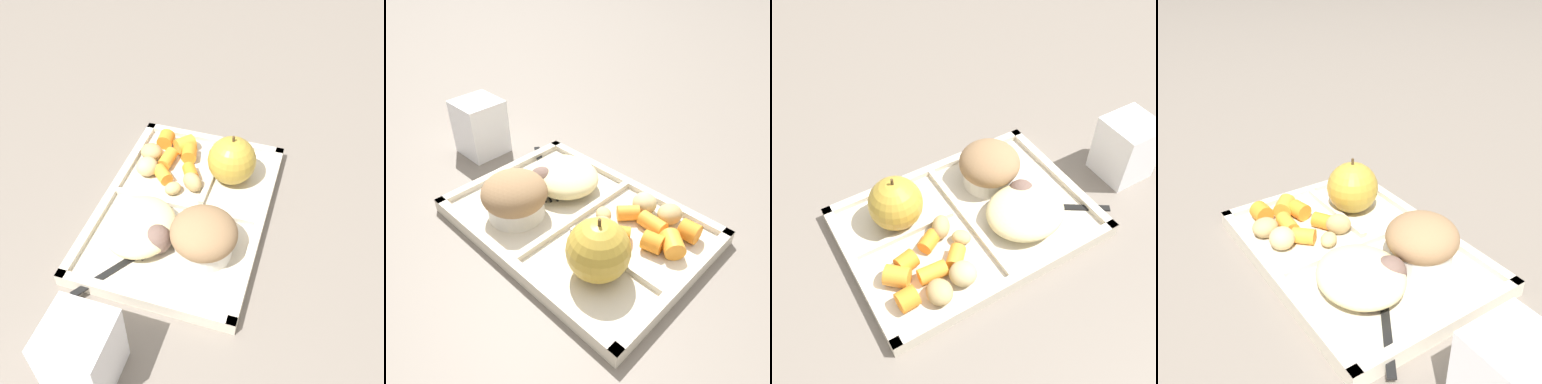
% 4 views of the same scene
% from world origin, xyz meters
% --- Properties ---
extents(ground, '(6.00, 6.00, 0.00)m').
position_xyz_m(ground, '(0.00, 0.00, 0.00)').
color(ground, slate).
extents(lunch_tray, '(0.32, 0.23, 0.02)m').
position_xyz_m(lunch_tray, '(-0.00, 0.00, 0.01)').
color(lunch_tray, beige).
rests_on(lunch_tray, ground).
extents(green_apple, '(0.07, 0.07, 0.08)m').
position_xyz_m(green_apple, '(-0.08, 0.05, 0.05)').
color(green_apple, '#B79333').
rests_on(green_apple, lunch_tray).
extents(bran_muffin, '(0.08, 0.08, 0.06)m').
position_xyz_m(bran_muffin, '(0.06, 0.05, 0.04)').
color(bran_muffin, silver).
rests_on(bran_muffin, lunch_tray).
extents(carrot_slice_diagonal, '(0.03, 0.03, 0.02)m').
position_xyz_m(carrot_slice_diagonal, '(-0.10, -0.02, 0.02)').
color(carrot_slice_diagonal, orange).
rests_on(carrot_slice_diagonal, lunch_tray).
extents(carrot_slice_tilted, '(0.04, 0.04, 0.02)m').
position_xyz_m(carrot_slice_tilted, '(-0.12, -0.04, 0.02)').
color(carrot_slice_tilted, orange).
rests_on(carrot_slice_tilted, lunch_tray).
extents(carrot_slice_small, '(0.04, 0.02, 0.02)m').
position_xyz_m(carrot_slice_small, '(-0.08, -0.05, 0.02)').
color(carrot_slice_small, orange).
rests_on(carrot_slice_small, lunch_tray).
extents(carrot_slice_near_corner, '(0.03, 0.03, 0.02)m').
position_xyz_m(carrot_slice_near_corner, '(-0.05, -0.05, 0.02)').
color(carrot_slice_near_corner, orange).
rests_on(carrot_slice_near_corner, lunch_tray).
extents(carrot_slice_back, '(0.02, 0.03, 0.02)m').
position_xyz_m(carrot_slice_back, '(-0.12, -0.07, 0.02)').
color(carrot_slice_back, orange).
rests_on(carrot_slice_back, lunch_tray).
extents(carrot_slice_center, '(0.03, 0.03, 0.02)m').
position_xyz_m(carrot_slice_center, '(-0.06, -0.01, 0.02)').
color(carrot_slice_center, orange).
rests_on(carrot_slice_center, lunch_tray).
extents(potato_chunk_large, '(0.03, 0.03, 0.02)m').
position_xyz_m(potato_chunk_large, '(-0.09, -0.08, 0.02)').
color(potato_chunk_large, tan).
rests_on(potato_chunk_large, lunch_tray).
extents(potato_chunk_browned, '(0.04, 0.04, 0.03)m').
position_xyz_m(potato_chunk_browned, '(-0.04, -0.00, 0.03)').
color(potato_chunk_browned, tan).
rests_on(potato_chunk_browned, lunch_tray).
extents(potato_chunk_corner, '(0.05, 0.04, 0.03)m').
position_xyz_m(potato_chunk_corner, '(-0.05, -0.07, 0.03)').
color(potato_chunk_corner, tan).
rests_on(potato_chunk_corner, lunch_tray).
extents(potato_chunk_small, '(0.03, 0.03, 0.02)m').
position_xyz_m(potato_chunk_small, '(-0.02, -0.02, 0.02)').
color(potato_chunk_small, tan).
rests_on(potato_chunk_small, lunch_tray).
extents(egg_noodle_pile, '(0.11, 0.09, 0.04)m').
position_xyz_m(egg_noodle_pile, '(0.06, -0.04, 0.03)').
color(egg_noodle_pile, beige).
rests_on(egg_noodle_pile, lunch_tray).
extents(meatball_side, '(0.03, 0.03, 0.03)m').
position_xyz_m(meatball_side, '(0.09, -0.05, 0.03)').
color(meatball_side, brown).
rests_on(meatball_side, lunch_tray).
extents(meatball_center, '(0.03, 0.03, 0.03)m').
position_xyz_m(meatball_center, '(0.06, -0.02, 0.03)').
color(meatball_center, brown).
rests_on(meatball_center, lunch_tray).
extents(meatball_front, '(0.04, 0.04, 0.04)m').
position_xyz_m(meatball_front, '(0.08, -0.01, 0.03)').
color(meatball_front, brown).
rests_on(meatball_front, lunch_tray).
extents(plastic_fork, '(0.13, 0.09, 0.00)m').
position_xyz_m(plastic_fork, '(0.10, -0.03, 0.01)').
color(plastic_fork, black).
rests_on(plastic_fork, lunch_tray).
extents(milk_carton, '(0.07, 0.07, 0.09)m').
position_xyz_m(milk_carton, '(0.25, -0.03, 0.05)').
color(milk_carton, white).
rests_on(milk_carton, ground).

